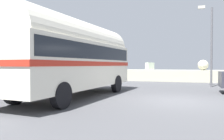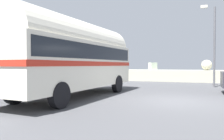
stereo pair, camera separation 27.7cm
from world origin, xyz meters
name	(u,v)px [view 2 (the right image)]	position (x,y,z in m)	size (l,w,h in m)	color
ground	(175,101)	(0.00, 0.00, 0.01)	(32.00, 26.00, 0.02)	#46474A
breakwater	(179,75)	(-0.40, 11.79, 0.65)	(31.36, 1.99, 2.47)	#B9B69F
vintage_coach	(75,55)	(-4.64, -0.46, 2.05)	(3.20, 8.77, 3.70)	black
second_coach	(22,57)	(-9.16, 1.06, 2.05)	(4.35, 8.91, 3.70)	black
lamp_post	(213,41)	(2.08, 6.93, 3.21)	(1.02, 0.86, 5.61)	#5B5B60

